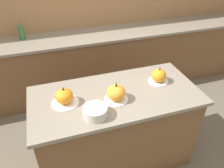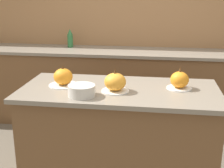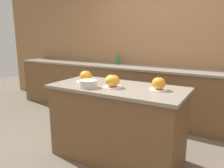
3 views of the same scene
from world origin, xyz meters
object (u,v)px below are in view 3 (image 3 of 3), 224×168
(pumpkin_cake_center, at_px, (112,81))
(mixing_bowl, at_px, (88,84))
(pumpkin_cake_right, at_px, (159,84))
(bottle_tall, at_px, (118,58))
(pumpkin_cake_left, at_px, (86,77))

(pumpkin_cake_center, height_order, mixing_bowl, pumpkin_cake_center)
(pumpkin_cake_right, distance_m, mixing_bowl, 0.77)
(bottle_tall, bearing_deg, pumpkin_cake_right, -48.24)
(mixing_bowl, bearing_deg, pumpkin_cake_left, 131.67)
(pumpkin_cake_center, distance_m, mixing_bowl, 0.27)
(pumpkin_cake_center, relative_size, mixing_bowl, 1.06)
(pumpkin_cake_left, xyz_separation_m, pumpkin_cake_right, (0.92, 0.05, -0.00))
(bottle_tall, xyz_separation_m, mixing_bowl, (0.56, -1.71, -0.11))
(pumpkin_cake_right, bearing_deg, mixing_bowl, -158.19)
(pumpkin_cake_center, xyz_separation_m, mixing_bowl, (-0.23, -0.14, -0.03))
(pumpkin_cake_right, relative_size, bottle_tall, 0.85)
(pumpkin_cake_right, xyz_separation_m, mixing_bowl, (-0.71, -0.29, -0.02))
(pumpkin_cake_left, distance_m, pumpkin_cake_center, 0.44)
(pumpkin_cake_center, bearing_deg, mixing_bowl, -147.43)
(pumpkin_cake_left, xyz_separation_m, pumpkin_cake_center, (0.43, -0.09, 0.00))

